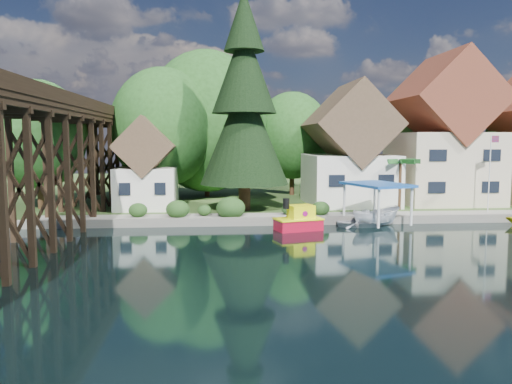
{
  "coord_description": "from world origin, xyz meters",
  "views": [
    {
      "loc": [
        -5.14,
        -28.52,
        6.37
      ],
      "look_at": [
        -2.32,
        6.0,
        2.73
      ],
      "focal_mm": 35.0,
      "sensor_mm": 36.0,
      "label": 1
    }
  ],
  "objects_px": {
    "boat_white_a": "(360,222)",
    "conifer": "(244,106)",
    "trestle_bridge": "(49,155)",
    "shed": "(146,170)",
    "house_left": "(349,153)",
    "flagpole": "(491,165)",
    "tugboat": "(299,220)",
    "palm_tree": "(400,163)",
    "boat_canopy": "(376,208)",
    "house_center": "(443,139)"
  },
  "relations": [
    {
      "from": "palm_tree",
      "to": "house_center",
      "type": "bearing_deg",
      "value": 37.44
    },
    {
      "from": "tugboat",
      "to": "boat_white_a",
      "type": "bearing_deg",
      "value": 12.12
    },
    {
      "from": "flagpole",
      "to": "house_left",
      "type": "bearing_deg",
      "value": 146.2
    },
    {
      "from": "flagpole",
      "to": "boat_white_a",
      "type": "xyz_separation_m",
      "value": [
        -11.31,
        -2.6,
        -4.0
      ]
    },
    {
      "from": "house_left",
      "to": "shed",
      "type": "distance_m",
      "value": 18.11
    },
    {
      "from": "palm_tree",
      "to": "flagpole",
      "type": "xyz_separation_m",
      "value": [
        6.43,
        -2.67,
        -0.1
      ]
    },
    {
      "from": "conifer",
      "to": "boat_canopy",
      "type": "distance_m",
      "value": 13.47
    },
    {
      "from": "trestle_bridge",
      "to": "boat_white_a",
      "type": "bearing_deg",
      "value": 4.53
    },
    {
      "from": "shed",
      "to": "tugboat",
      "type": "xyz_separation_m",
      "value": [
        11.71,
        -8.64,
        -3.12
      ]
    },
    {
      "from": "house_center",
      "to": "trestle_bridge",
      "type": "bearing_deg",
      "value": -160.51
    },
    {
      "from": "flagpole",
      "to": "trestle_bridge",
      "type": "bearing_deg",
      "value": -172.51
    },
    {
      "from": "tugboat",
      "to": "shed",
      "type": "bearing_deg",
      "value": 143.57
    },
    {
      "from": "shed",
      "to": "tugboat",
      "type": "relative_size",
      "value": 2.17
    },
    {
      "from": "flagpole",
      "to": "tugboat",
      "type": "height_order",
      "value": "flagpole"
    },
    {
      "from": "house_left",
      "to": "boat_white_a",
      "type": "height_order",
      "value": "house_left"
    },
    {
      "from": "conifer",
      "to": "tugboat",
      "type": "height_order",
      "value": "conifer"
    },
    {
      "from": "house_left",
      "to": "palm_tree",
      "type": "distance_m",
      "value": 5.13
    },
    {
      "from": "trestle_bridge",
      "to": "boat_canopy",
      "type": "relative_size",
      "value": 7.65
    },
    {
      "from": "shed",
      "to": "house_left",
      "type": "bearing_deg",
      "value": 4.77
    },
    {
      "from": "tugboat",
      "to": "boat_white_a",
      "type": "xyz_separation_m",
      "value": [
        4.73,
        1.02,
        -0.35
      ]
    },
    {
      "from": "boat_white_a",
      "to": "conifer",
      "type": "bearing_deg",
      "value": 62.83
    },
    {
      "from": "trestle_bridge",
      "to": "boat_canopy",
      "type": "height_order",
      "value": "trestle_bridge"
    },
    {
      "from": "house_left",
      "to": "flagpole",
      "type": "distance_m",
      "value": 11.75
    },
    {
      "from": "trestle_bridge",
      "to": "flagpole",
      "type": "relative_size",
      "value": 7.04
    },
    {
      "from": "shed",
      "to": "flagpole",
      "type": "height_order",
      "value": "shed"
    },
    {
      "from": "tugboat",
      "to": "flagpole",
      "type": "bearing_deg",
      "value": 12.72
    },
    {
      "from": "trestle_bridge",
      "to": "shed",
      "type": "distance_m",
      "value": 10.69
    },
    {
      "from": "palm_tree",
      "to": "boat_white_a",
      "type": "height_order",
      "value": "palm_tree"
    },
    {
      "from": "palm_tree",
      "to": "flagpole",
      "type": "bearing_deg",
      "value": -22.52
    },
    {
      "from": "house_center",
      "to": "conifer",
      "type": "relative_size",
      "value": 0.77
    },
    {
      "from": "house_left",
      "to": "boat_white_a",
      "type": "bearing_deg",
      "value": -99.72
    },
    {
      "from": "trestle_bridge",
      "to": "boat_white_a",
      "type": "relative_size",
      "value": 12.97
    },
    {
      "from": "boat_canopy",
      "to": "house_center",
      "type": "bearing_deg",
      "value": 45.53
    },
    {
      "from": "house_left",
      "to": "boat_white_a",
      "type": "xyz_separation_m",
      "value": [
        -1.56,
        -9.13,
        -4.79
      ]
    },
    {
      "from": "trestle_bridge",
      "to": "boat_canopy",
      "type": "bearing_deg",
      "value": 4.59
    },
    {
      "from": "palm_tree",
      "to": "boat_canopy",
      "type": "height_order",
      "value": "palm_tree"
    },
    {
      "from": "house_center",
      "to": "boat_canopy",
      "type": "distance_m",
      "value": 14.25
    },
    {
      "from": "boat_canopy",
      "to": "palm_tree",
      "type": "bearing_deg",
      "value": 54.73
    },
    {
      "from": "trestle_bridge",
      "to": "house_left",
      "type": "relative_size",
      "value": 4.01
    },
    {
      "from": "conifer",
      "to": "boat_white_a",
      "type": "distance_m",
      "value": 13.35
    },
    {
      "from": "house_center",
      "to": "palm_tree",
      "type": "height_order",
      "value": "house_center"
    },
    {
      "from": "house_center",
      "to": "shed",
      "type": "relative_size",
      "value": 1.77
    },
    {
      "from": "house_center",
      "to": "shed",
      "type": "height_order",
      "value": "house_center"
    },
    {
      "from": "house_left",
      "to": "tugboat",
      "type": "height_order",
      "value": "house_left"
    },
    {
      "from": "flagpole",
      "to": "boat_canopy",
      "type": "relative_size",
      "value": 1.09
    },
    {
      "from": "palm_tree",
      "to": "flagpole",
      "type": "distance_m",
      "value": 6.96
    },
    {
      "from": "conifer",
      "to": "flagpole",
      "type": "relative_size",
      "value": 2.86
    },
    {
      "from": "house_left",
      "to": "boat_canopy",
      "type": "relative_size",
      "value": 1.91
    },
    {
      "from": "house_left",
      "to": "trestle_bridge",
      "type": "bearing_deg",
      "value": -154.79
    },
    {
      "from": "palm_tree",
      "to": "boat_canopy",
      "type": "bearing_deg",
      "value": -125.27
    }
  ]
}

